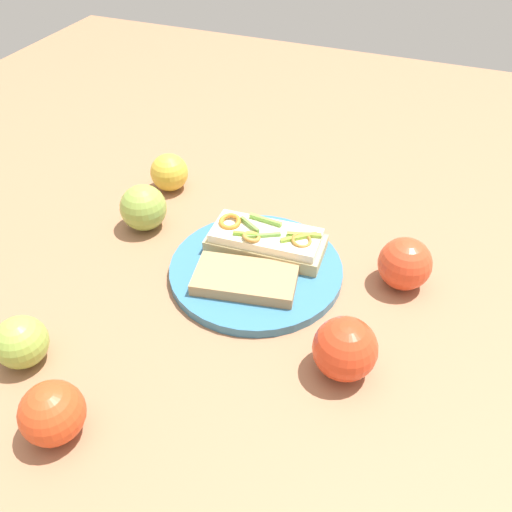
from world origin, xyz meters
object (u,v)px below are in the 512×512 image
plate (256,270)px  apple_3 (405,264)px  apple_4 (345,349)px  apple_5 (52,413)px  apple_0 (21,342)px  apple_2 (169,172)px  sandwich (264,240)px  apple_1 (143,208)px  bread_slice_side (247,279)px

plate → apple_3: apple_3 is taller
apple_4 → apple_5: bearing=36.5°
apple_0 → apple_5: size_ratio=0.93×
apple_2 → apple_3: bearing=167.2°
sandwich → apple_5: size_ratio=2.52×
sandwich → apple_1: 0.22m
apple_1 → apple_4: apple_4 is taller
apple_1 → apple_5: size_ratio=1.05×
plate → apple_4: size_ratio=3.23×
sandwich → apple_0: (0.21, 0.31, 0.00)m
bread_slice_side → apple_4: 0.19m
apple_5 → plate: bearing=-108.0°
apple_1 → apple_0: bearing=90.8°
plate → apple_4: apple_4 is taller
apple_2 → sandwich: bearing=152.8°
apple_3 → apple_5: 0.52m
sandwich → bread_slice_side: 0.09m
apple_4 → plate: bearing=-37.4°
bread_slice_side → apple_4: (-0.17, 0.09, 0.02)m
sandwich → apple_0: 0.38m
apple_5 → sandwich: bearing=-105.7°
apple_0 → apple_5: (-0.11, 0.07, 0.00)m
plate → apple_5: bearing=72.0°
apple_1 → apple_3: size_ratio=0.99×
apple_2 → apple_5: (-0.13, 0.50, 0.00)m
sandwich → apple_2: size_ratio=2.70×
sandwich → apple_3: size_ratio=2.36×
sandwich → apple_4: size_ratio=2.28×
plate → sandwich: 0.05m
plate → apple_4: 0.22m
apple_0 → apple_1: size_ratio=0.88×
plate → apple_3: 0.22m
apple_0 → apple_2: same height
apple_0 → apple_1: 0.31m
bread_slice_side → apple_3: apple_3 is taller
plate → apple_0: bearing=51.1°
apple_0 → apple_5: apple_5 is taller
plate → bread_slice_side: 0.05m
sandwich → apple_3: bearing=1.3°
apple_0 → apple_3: size_ratio=0.87×
bread_slice_side → apple_3: size_ratio=1.89×
apple_3 → apple_2: bearing=-12.8°
apple_2 → apple_0: bearing=92.9°
bread_slice_side → apple_1: 0.24m
sandwich → apple_1: (0.22, 0.00, 0.01)m
apple_0 → apple_1: (0.00, -0.31, 0.00)m
apple_1 → apple_4: (-0.39, 0.17, 0.00)m
apple_4 → apple_5: size_ratio=1.11×
sandwich → apple_3: apple_3 is taller
apple_2 → apple_5: bearing=104.2°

